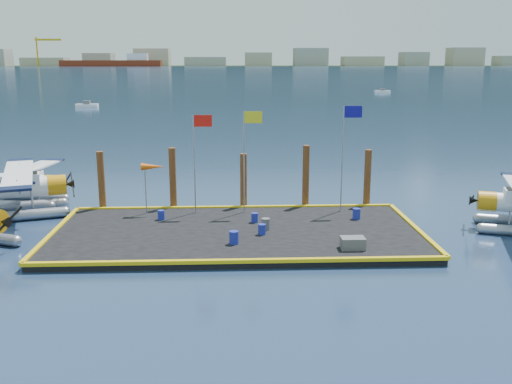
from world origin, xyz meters
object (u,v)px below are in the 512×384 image
drum_4 (356,214)px  piling_3 (306,179)px  flagpole_blue (346,143)px  piling_2 (244,183)px  seaplane_c (21,185)px  drum_0 (161,215)px  crate (353,243)px  drum_3 (234,237)px  seaplane_b (12,191)px  drum_1 (262,229)px  drum_2 (266,224)px  drum_5 (255,218)px  flagpole_yellow (247,146)px  piling_4 (367,180)px  piling_0 (102,183)px  flagpole_red (198,148)px  windsock (153,168)px  piling_1 (173,181)px

drum_4 → piling_3: size_ratio=0.15×
flagpole_blue → piling_2: 6.98m
seaplane_c → flagpole_blue: flagpole_blue is taller
drum_0 → crate: 11.69m
seaplane_c → piling_2: piling_2 is taller
drum_3 → flagpole_blue: 10.07m
seaplane_b → drum_1: bearing=51.3°
drum_2 → drum_5: (-0.54, 1.49, -0.05)m
flagpole_yellow → piling_4: (7.80, 1.60, -2.51)m
flagpole_yellow → seaplane_b: bearing=175.8°
drum_1 → drum_2: (0.25, 0.89, 0.03)m
drum_4 → piling_4: piling_4 is taller
piling_0 → piling_4: size_ratio=1.00×
drum_4 → drum_0: bearing=178.3°
drum_2 → piling_3: 6.28m
crate → piling_2: bearing=120.5°
crate → piling_2: piling_2 is taller
drum_2 → flagpole_red: size_ratio=0.11×
seaplane_c → flagpole_yellow: 15.95m
flagpole_red → windsock: flagpole_red is taller
piling_4 → drum_3: bearing=-138.0°
flagpole_blue → flagpole_yellow: bearing=180.0°
drum_3 → piling_3: bearing=59.1°
flagpole_yellow → flagpole_blue: (5.99, -0.00, 0.17)m
flagpole_red → flagpole_yellow: size_ratio=0.97×
drum_5 → seaplane_b: bearing=167.3°
flagpole_red → windsock: (-2.73, 0.00, -1.17)m
drum_4 → drum_5: (-6.05, -0.45, -0.04)m
flagpole_yellow → piling_3: 4.75m
drum_3 → drum_4: size_ratio=1.05×
piling_1 → drum_5: bearing=-37.6°
piling_1 → piling_2: (4.50, 0.00, -0.20)m
flagpole_yellow → piling_0: size_ratio=1.55×
drum_2 → flagpole_blue: (5.10, 3.78, 3.96)m
piling_4 → drum_5: bearing=-152.4°
crate → piling_3: size_ratio=0.28×
drum_4 → drum_2: bearing=-160.5°
drum_1 → piling_4: (7.16, 6.28, 1.31)m
drum_4 → flagpole_yellow: 7.66m
drum_2 → drum_4: bearing=19.5°
drum_5 → flagpole_red: size_ratio=0.09×
drum_2 → piling_0: piling_0 is taller
drum_1 → flagpole_yellow: (-0.64, 4.68, 3.82)m
piling_0 → flagpole_red: bearing=-14.5°
drum_3 → piling_4: piling_4 is taller
seaplane_c → drum_3: size_ratio=13.54×
seaplane_b → piling_1: (9.89, 0.53, 0.47)m
windsock → piling_0: piling_0 is taller
drum_0 → drum_4: drum_4 is taller
drum_5 → piling_1: (-5.05, 3.89, 1.42)m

